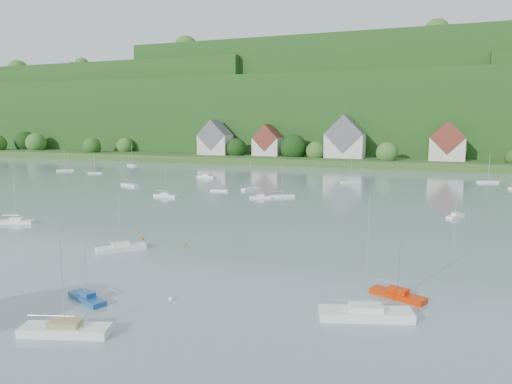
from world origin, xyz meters
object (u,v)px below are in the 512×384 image
near_sailboat_4 (366,313)px  near_sailboat_6 (17,221)px  near_sailboat_3 (121,247)px  near_sailboat_1 (87,297)px  near_sailboat_2 (65,329)px  near_sailboat_5 (398,294)px

near_sailboat_4 → near_sailboat_6: bearing=145.7°
near_sailboat_3 → near_sailboat_6: size_ratio=1.13×
near_sailboat_1 → near_sailboat_4: size_ratio=0.62×
near_sailboat_2 → near_sailboat_6: (-39.87, 32.23, -0.06)m
near_sailboat_3 → near_sailboat_5: (37.48, -5.34, -0.04)m
near_sailboat_3 → near_sailboat_5: size_ratio=1.19×
near_sailboat_1 → near_sailboat_4: 27.30m
near_sailboat_4 → near_sailboat_6: near_sailboat_4 is taller
near_sailboat_2 → near_sailboat_5: (25.88, 18.32, -0.08)m
near_sailboat_2 → near_sailboat_5: 31.71m
near_sailboat_1 → near_sailboat_4: (26.79, 5.25, 0.13)m
near_sailboat_2 → near_sailboat_5: size_ratio=1.32×
near_sailboat_6 → near_sailboat_5: bearing=-29.4°
near_sailboat_1 → near_sailboat_6: bearing=168.0°
near_sailboat_1 → near_sailboat_6: (-36.51, 25.48, 0.03)m
near_sailboat_2 → near_sailboat_3: (-11.60, 23.66, -0.03)m
near_sailboat_3 → near_sailboat_4: bearing=-66.4°
near_sailboat_2 → near_sailboat_1: bearing=99.9°
near_sailboat_2 → near_sailboat_6: bearing=124.4°
near_sailboat_3 → near_sailboat_6: 29.54m
near_sailboat_3 → near_sailboat_2: bearing=-111.9°
near_sailboat_1 → near_sailboat_5: bearing=44.5°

